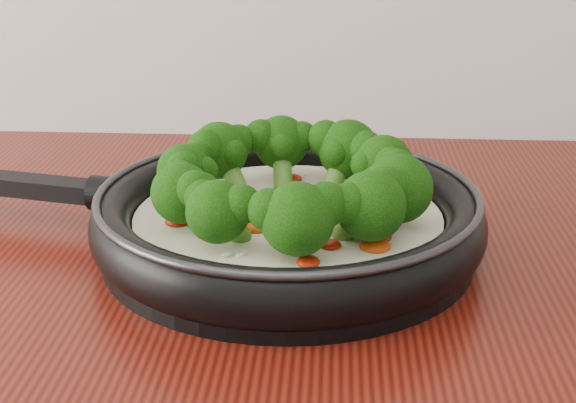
{
  "coord_description": "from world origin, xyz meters",
  "views": [
    {
      "loc": [
        0.1,
        0.41,
        1.22
      ],
      "look_at": [
        0.05,
        1.11,
        0.95
      ],
      "focal_mm": 50.94,
      "sensor_mm": 36.0,
      "label": 1
    }
  ],
  "objects": [
    {
      "name": "skillet",
      "position": [
        0.05,
        1.11,
        0.94
      ],
      "size": [
        0.59,
        0.43,
        0.11
      ],
      "color": "black",
      "rests_on": "counter"
    }
  ]
}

